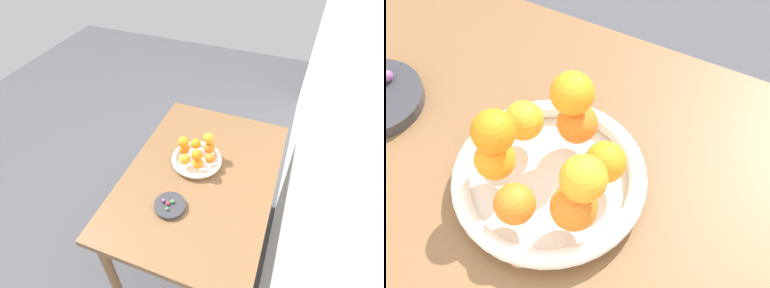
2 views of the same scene
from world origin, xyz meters
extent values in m
cube|color=brown|center=(0.00, 0.00, 0.72)|extent=(1.10, 0.76, 0.04)
cylinder|color=brown|center=(0.49, -0.32, 0.35)|extent=(0.05, 0.05, 0.70)
cylinder|color=white|center=(-0.07, -0.05, 0.75)|extent=(0.23, 0.23, 0.01)
torus|color=white|center=(-0.07, -0.05, 0.77)|extent=(0.27, 0.27, 0.03)
sphere|color=orange|center=(-0.01, -0.09, 0.81)|extent=(0.06, 0.06, 0.06)
sphere|color=orange|center=(-0.01, -0.02, 0.81)|extent=(0.06, 0.06, 0.06)
sphere|color=orange|center=(-0.07, 0.03, 0.81)|extent=(0.05, 0.05, 0.05)
sphere|color=orange|center=(-0.14, 0.00, 0.81)|extent=(0.06, 0.06, 0.06)
sphere|color=orange|center=(-0.14, -0.08, 0.81)|extent=(0.06, 0.06, 0.06)
sphere|color=orange|center=(-0.08, -0.12, 0.81)|extent=(0.06, 0.06, 0.06)
sphere|color=orange|center=(-0.01, -0.03, 0.87)|extent=(0.06, 0.06, 0.06)
sphere|color=orange|center=(-0.07, -0.12, 0.87)|extent=(0.06, 0.06, 0.06)
sphere|color=orange|center=(-0.14, -0.01, 0.87)|extent=(0.06, 0.06, 0.06)
sphere|color=#8C4C99|center=(0.24, -0.10, 0.77)|extent=(0.02, 0.02, 0.02)
camera|label=1|loc=(0.98, 0.32, 1.93)|focal=28.00mm
camera|label=2|loc=(-0.30, 0.32, 1.46)|focal=55.00mm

